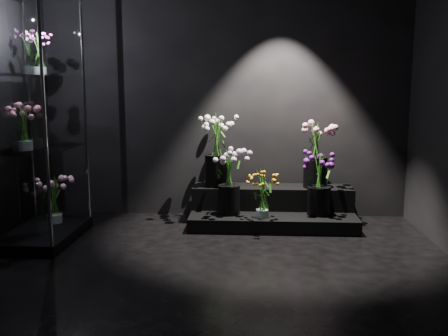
{
  "coord_description": "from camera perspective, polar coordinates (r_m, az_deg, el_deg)",
  "views": [
    {
      "loc": [
        0.31,
        -3.53,
        1.43
      ],
      "look_at": [
        0.03,
        1.2,
        0.66
      ],
      "focal_mm": 40.0,
      "sensor_mm": 36.0,
      "label": 1
    }
  ],
  "objects": [
    {
      "name": "bouquet_case_magenta",
      "position": [
        5.06,
        -20.38,
        12.2
      ],
      "size": [
        0.25,
        0.25,
        0.39
      ],
      "rotation": [
        0.0,
        0.0,
        -0.13
      ],
      "color": "white",
      "rests_on": "display_case"
    },
    {
      "name": "bouquet_purple",
      "position": [
        5.15,
        10.85,
        -1.34
      ],
      "size": [
        0.43,
        0.43,
        0.64
      ],
      "rotation": [
        0.0,
        0.0,
        0.34
      ],
      "color": "black",
      "rests_on": "display_riser"
    },
    {
      "name": "display_case",
      "position": [
        4.89,
        -20.65,
        5.07
      ],
      "size": [
        0.62,
        1.03,
        2.26
      ],
      "color": "black",
      "rests_on": "floor"
    },
    {
      "name": "wall_front",
      "position": [
        1.57,
        -8.13,
        7.94
      ],
      "size": [
        4.0,
        0.0,
        4.0
      ],
      "primitive_type": "plane",
      "rotation": [
        -1.57,
        0.0,
        0.0
      ],
      "color": "black",
      "rests_on": "floor"
    },
    {
      "name": "bouquet_cream_roses",
      "position": [
        5.32,
        -0.84,
        2.52
      ],
      "size": [
        0.38,
        0.38,
        0.77
      ],
      "rotation": [
        0.0,
        0.0,
        0.08
      ],
      "color": "black",
      "rests_on": "display_riser"
    },
    {
      "name": "bouquet_case_base_pink",
      "position": [
        5.2,
        -18.88,
        -3.38
      ],
      "size": [
        0.42,
        0.42,
        0.45
      ],
      "rotation": [
        0.0,
        0.0,
        -0.3
      ],
      "color": "white",
      "rests_on": "display_case"
    },
    {
      "name": "bouquet_case_pink",
      "position": [
        4.74,
        -21.83,
        4.43
      ],
      "size": [
        0.32,
        0.32,
        0.4
      ],
      "rotation": [
        0.0,
        0.0,
        -0.19
      ],
      "color": "white",
      "rests_on": "display_case"
    },
    {
      "name": "wall_back",
      "position": [
        5.54,
        0.16,
        8.86
      ],
      "size": [
        4.0,
        0.0,
        4.0
      ],
      "primitive_type": "plane",
      "rotation": [
        1.57,
        0.0,
        0.0
      ],
      "color": "black",
      "rests_on": "floor"
    },
    {
      "name": "bouquet_lilac",
      "position": [
        5.08,
        0.59,
        -0.85
      ],
      "size": [
        0.48,
        0.48,
        0.68
      ],
      "rotation": [
        0.0,
        0.0,
        -0.27
      ],
      "color": "black",
      "rests_on": "display_riser"
    },
    {
      "name": "bouquet_pink_roses",
      "position": [
        5.35,
        10.45,
        2.02
      ],
      "size": [
        0.4,
        0.4,
        0.7
      ],
      "rotation": [
        0.0,
        0.0,
        -0.13
      ],
      "color": "black",
      "rests_on": "display_riser"
    },
    {
      "name": "floor",
      "position": [
        3.83,
        -1.57,
        -12.79
      ],
      "size": [
        4.0,
        4.0,
        0.0
      ],
      "primitive_type": "plane",
      "color": "black",
      "rests_on": "ground"
    },
    {
      "name": "display_riser",
      "position": [
        5.35,
        5.53,
        -4.63
      ],
      "size": [
        1.71,
        0.76,
        0.38
      ],
      "color": "black",
      "rests_on": "floor"
    },
    {
      "name": "bouquet_orange_bells",
      "position": [
        4.98,
        4.44,
        -2.83
      ],
      "size": [
        0.33,
        0.33,
        0.49
      ],
      "rotation": [
        0.0,
        0.0,
        0.35
      ],
      "color": "white",
      "rests_on": "display_riser"
    }
  ]
}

